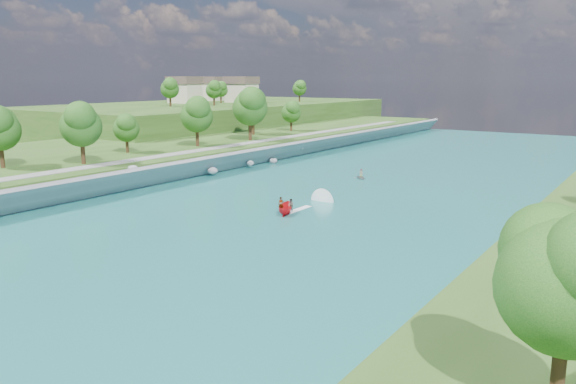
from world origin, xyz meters
The scene contains 11 objects.
ground centered at (0.00, 0.00, 0.00)m, with size 260.00×260.00×0.00m, color #2D5119.
river_water centered at (0.00, 20.00, 0.05)m, with size 55.00×240.00×0.10m, color #1A6565.
berm_west centered at (-50.00, 20.00, 1.75)m, with size 45.00×240.00×3.50m, color #2D5119.
ridge_west centered at (-82.50, 95.00, 4.50)m, with size 60.00×120.00×9.00m, color #2D5119.
riprap_bank centered at (-25.85, 19.00, 1.80)m, with size 4.57×236.00×4.44m.
riverside_path centered at (-32.50, 20.00, 3.55)m, with size 3.00×200.00×0.10m, color gray.
ridge_houses centered at (-88.67, 100.00, 13.31)m, with size 29.50×29.50×8.40m.
trees_west centered at (-40.21, 12.91, 9.15)m, with size 16.40×147.66×13.37m.
trees_ridge centered at (-74.83, 92.25, 13.34)m, with size 19.43×54.05×9.31m.
motorboat centered at (1.40, 14.14, 0.75)m, with size 3.60×18.90×2.20m.
raft centered at (-2.42, 40.48, 0.47)m, with size 3.02×3.05×1.65m.
Camera 1 is at (40.12, -43.55, 16.72)m, focal length 35.00 mm.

